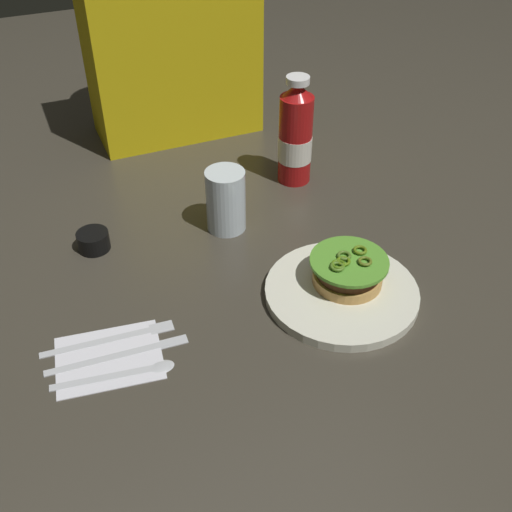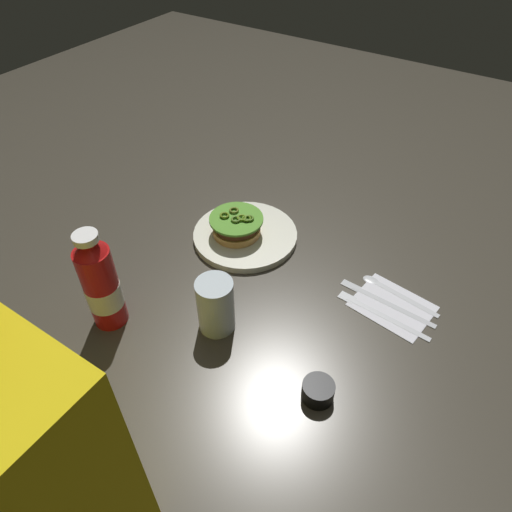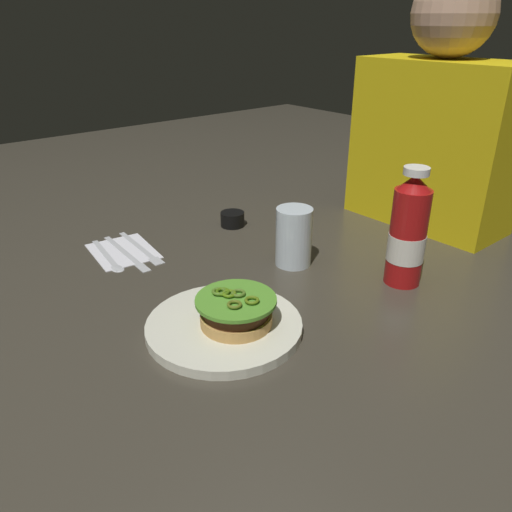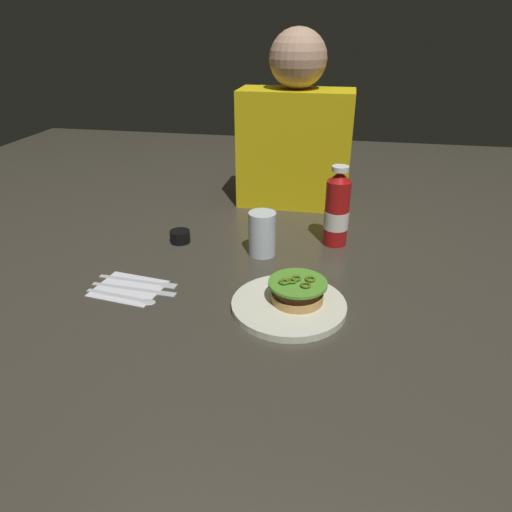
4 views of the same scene
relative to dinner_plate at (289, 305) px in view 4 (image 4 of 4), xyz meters
The scene contains 11 objects.
ground_plane 0.18m from the dinner_plate, 124.39° to the left, with size 3.00×3.00×0.00m, color #3C372D.
dinner_plate is the anchor object (origin of this frame).
burger_sandwich 0.04m from the dinner_plate, 37.38° to the left, with size 0.13×0.13×0.05m.
ketchup_bottle 0.38m from the dinner_plate, 76.64° to the left, with size 0.07×0.07×0.22m.
water_glass 0.28m from the dinner_plate, 112.81° to the left, with size 0.07×0.07×0.12m, color silver.
condiment_cup 0.45m from the dinner_plate, 140.60° to the left, with size 0.06×0.06×0.03m, color black.
napkin 0.38m from the dinner_plate, behind, with size 0.15×0.12×0.00m, color silver.
spoon_utensil 0.36m from the dinner_plate, behind, with size 0.18×0.04×0.00m.
butter_knife 0.35m from the dinner_plate, behind, with size 0.21×0.03×0.00m.
fork_utensil 0.36m from the dinner_plate, behind, with size 0.20×0.03×0.00m.
diner_person 0.71m from the dinner_plate, 95.98° to the left, with size 0.36×0.18×0.55m.
Camera 4 is at (0.19, -1.00, 0.56)m, focal length 32.56 mm.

